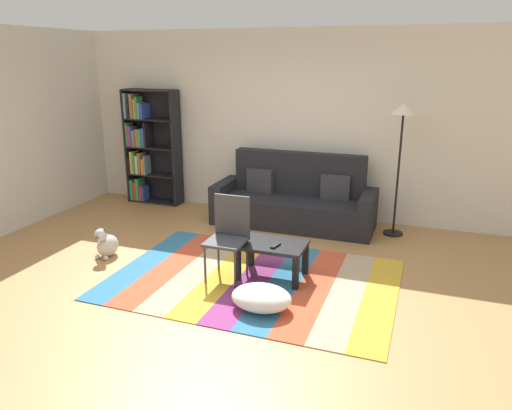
# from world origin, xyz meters

# --- Properties ---
(ground_plane) EXTENTS (14.00, 14.00, 0.00)m
(ground_plane) POSITION_xyz_m (0.00, 0.00, 0.00)
(ground_plane) COLOR #B27F4C
(back_wall) EXTENTS (6.80, 0.10, 2.70)m
(back_wall) POSITION_xyz_m (0.00, 2.55, 1.35)
(back_wall) COLOR silver
(back_wall) RESTS_ON ground_plane
(left_wall) EXTENTS (0.10, 5.50, 2.70)m
(left_wall) POSITION_xyz_m (-3.40, 0.75, 1.35)
(left_wall) COLOR beige
(left_wall) RESTS_ON ground_plane
(rug) EXTENTS (3.00, 2.10, 0.01)m
(rug) POSITION_xyz_m (0.27, 0.10, 0.01)
(rug) COLOR teal
(rug) RESTS_ON ground_plane
(couch) EXTENTS (2.26, 0.80, 1.00)m
(couch) POSITION_xyz_m (0.18, 2.02, 0.34)
(couch) COLOR black
(couch) RESTS_ON ground_plane
(bookshelf) EXTENTS (0.90, 0.28, 1.82)m
(bookshelf) POSITION_xyz_m (-2.38, 2.31, 0.92)
(bookshelf) COLOR black
(bookshelf) RESTS_ON ground_plane
(coffee_table) EXTENTS (0.72, 0.48, 0.39)m
(coffee_table) POSITION_xyz_m (0.44, 0.23, 0.32)
(coffee_table) COLOR black
(coffee_table) RESTS_ON rug
(pouf) EXTENTS (0.58, 0.45, 0.23)m
(pouf) POSITION_xyz_m (0.56, -0.48, 0.12)
(pouf) COLOR white
(pouf) RESTS_ON rug
(dog) EXTENTS (0.22, 0.35, 0.40)m
(dog) POSITION_xyz_m (-1.61, 0.10, 0.16)
(dog) COLOR beige
(dog) RESTS_ON ground_plane
(standing_lamp) EXTENTS (0.32, 0.32, 1.75)m
(standing_lamp) POSITION_xyz_m (1.56, 2.07, 1.46)
(standing_lamp) COLOR black
(standing_lamp) RESTS_ON ground_plane
(tv_remote) EXTENTS (0.08, 0.16, 0.02)m
(tv_remote) POSITION_xyz_m (0.50, 0.15, 0.41)
(tv_remote) COLOR black
(tv_remote) RESTS_ON coffee_table
(folding_chair) EXTENTS (0.40, 0.40, 0.90)m
(folding_chair) POSITION_xyz_m (0.00, 0.09, 0.53)
(folding_chair) COLOR #38383D
(folding_chair) RESTS_ON ground_plane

